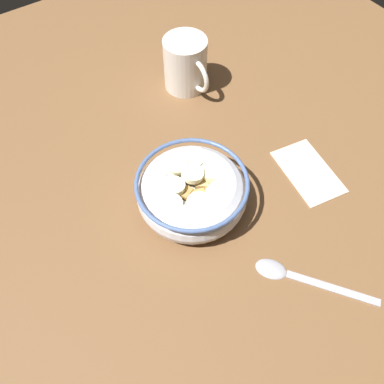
{
  "coord_description": "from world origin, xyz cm",
  "views": [
    {
      "loc": [
        25.71,
        -17.65,
        49.37
      ],
      "look_at": [
        0.0,
        0.0,
        3.0
      ],
      "focal_mm": 37.91,
      "sensor_mm": 36.0,
      "label": 1
    }
  ],
  "objects_px": {
    "coffee_mug": "(186,64)",
    "folded_napkin": "(308,171)",
    "cereal_bowl": "(192,192)",
    "spoon": "(291,274)"
  },
  "relations": [
    {
      "from": "coffee_mug",
      "to": "folded_napkin",
      "type": "distance_m",
      "value": 0.27
    },
    {
      "from": "cereal_bowl",
      "to": "coffee_mug",
      "type": "xyz_separation_m",
      "value": [
        -0.21,
        0.13,
        0.01
      ]
    },
    {
      "from": "cereal_bowl",
      "to": "spoon",
      "type": "xyz_separation_m",
      "value": [
        0.16,
        0.04,
        -0.03
      ]
    },
    {
      "from": "folded_napkin",
      "to": "cereal_bowl",
      "type": "bearing_deg",
      "value": -106.62
    },
    {
      "from": "spoon",
      "to": "coffee_mug",
      "type": "bearing_deg",
      "value": 166.37
    },
    {
      "from": "spoon",
      "to": "folded_napkin",
      "type": "relative_size",
      "value": 1.24
    },
    {
      "from": "cereal_bowl",
      "to": "folded_napkin",
      "type": "distance_m",
      "value": 0.19
    },
    {
      "from": "cereal_bowl",
      "to": "spoon",
      "type": "relative_size",
      "value": 1.11
    },
    {
      "from": "cereal_bowl",
      "to": "spoon",
      "type": "bearing_deg",
      "value": 14.72
    },
    {
      "from": "spoon",
      "to": "coffee_mug",
      "type": "height_order",
      "value": "coffee_mug"
    }
  ]
}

